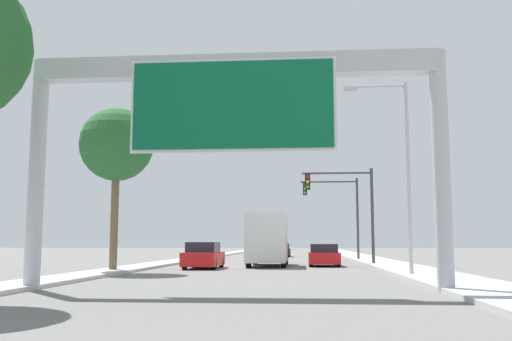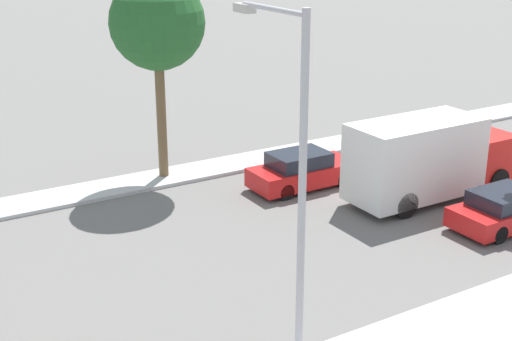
{
  "view_description": "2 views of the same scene",
  "coord_description": "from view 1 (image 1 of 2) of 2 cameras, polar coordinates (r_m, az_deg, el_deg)",
  "views": [
    {
      "loc": [
        2.15,
        0.23,
        1.5
      ],
      "look_at": [
        0.0,
        26.94,
        4.88
      ],
      "focal_mm": 40.0,
      "sensor_mm": 36.0,
      "label": 1
    },
    {
      "loc": [
        18.75,
        17.23,
        10.3
      ],
      "look_at": [
        -1.79,
        29.68,
        1.82
      ],
      "focal_mm": 50.0,
      "sensor_mm": 36.0,
      "label": 2
    }
  ],
  "objects": [
    {
      "name": "sidewalk_right",
      "position": [
        60.05,
        10.06,
        -8.43
      ],
      "size": [
        3.0,
        120.0,
        0.15
      ],
      "color": "#B8B8B8",
      "rests_on": "ground"
    },
    {
      "name": "median_strip_left",
      "position": [
        60.53,
        -4.38,
        -8.51
      ],
      "size": [
        2.0,
        120.0,
        0.15
      ],
      "color": "#B8B8B8",
      "rests_on": "ground"
    },
    {
      "name": "sign_gantry",
      "position": [
        18.3,
        -2.29,
        6.21
      ],
      "size": [
        13.42,
        0.73,
        7.5
      ],
      "color": "#B2B2B7",
      "rests_on": "ground"
    },
    {
      "name": "car_far_center",
      "position": [
        36.6,
        6.79,
        -8.45
      ],
      "size": [
        1.89,
        4.26,
        1.39
      ],
      "color": "red",
      "rests_on": "ground"
    },
    {
      "name": "car_near_left",
      "position": [
        59.64,
        2.56,
        -7.99
      ],
      "size": [
        1.82,
        4.28,
        1.37
      ],
      "color": "black",
      "rests_on": "ground"
    },
    {
      "name": "car_mid_center",
      "position": [
        33.18,
        -5.26,
        -8.52
      ],
      "size": [
        1.87,
        4.45,
        1.5
      ],
      "color": "red",
      "rests_on": "ground"
    },
    {
      "name": "truck_box_primary",
      "position": [
        36.19,
        1.2,
        -6.97
      ],
      "size": [
        2.37,
        7.33,
        3.22
      ],
      "color": "red",
      "rests_on": "ground"
    },
    {
      "name": "traffic_light_near_intersection",
      "position": [
        38.0,
        9.34,
        -2.87
      ],
      "size": [
        4.67,
        0.32,
        6.35
      ],
      "color": "#3D3D3F",
      "rests_on": "ground"
    },
    {
      "name": "traffic_light_mid_block",
      "position": [
        47.98,
        8.38,
        -3.4
      ],
      "size": [
        4.79,
        0.32,
        6.82
      ],
      "color": "#3D3D3F",
      "rests_on": "ground"
    },
    {
      "name": "palm_tree_background",
      "position": [
        30.25,
        -13.76,
        2.44
      ],
      "size": [
        3.79,
        3.79,
        8.4
      ],
      "color": "brown",
      "rests_on": "ground"
    },
    {
      "name": "street_lamp_right",
      "position": [
        26.02,
        14.15,
        1.06
      ],
      "size": [
        2.85,
        0.28,
        8.63
      ],
      "color": "#B2B2B7",
      "rests_on": "ground"
    }
  ]
}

